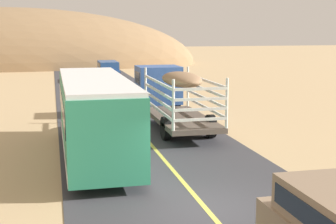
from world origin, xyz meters
The scene contains 7 objects.
ground_plane centered at (0.00, 0.00, 0.00)m, with size 240.00×240.00×0.00m, color tan.
road_surface centered at (0.00, 0.00, 0.01)m, with size 8.00×120.00×0.02m, color #38383D.
road_centre_line centered at (0.00, 0.00, 0.02)m, with size 0.16×117.60×0.00m, color #D8CC4C.
livestock_truck centered at (1.93, 13.35, 1.79)m, with size 2.53×9.70×3.02m.
bus centered at (-2.58, 6.48, 1.75)m, with size 2.54×10.00×3.21m.
car_far centered at (1.10, 35.03, 1.09)m, with size 1.90×4.62×1.93m.
distant_hill centered at (-9.98, 56.96, 0.00)m, with size 52.18×19.43×15.78m, color #8D6E4C.
Camera 1 is at (-4.13, -12.73, 5.15)m, focal length 52.26 mm.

